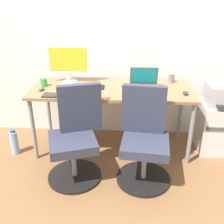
{
  "coord_description": "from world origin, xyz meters",
  "views": [
    {
      "loc": [
        0.16,
        -2.74,
        1.73
      ],
      "look_at": [
        0.0,
        -0.05,
        0.49
      ],
      "focal_mm": 41.85,
      "sensor_mm": 36.0,
      "label": 1
    }
  ],
  "objects_px": {
    "office_chair_left": "(76,138)",
    "printer": "(224,94)",
    "desktop_monitor": "(68,61)",
    "coffee_mug": "(44,82)",
    "office_chair_right": "(144,140)",
    "water_bottle_on_floor": "(14,142)",
    "side_cabinet": "(218,127)",
    "open_laptop": "(144,84)"
  },
  "relations": [
    {
      "from": "water_bottle_on_floor",
      "to": "desktop_monitor",
      "type": "distance_m",
      "value": 1.13
    },
    {
      "from": "office_chair_right",
      "to": "printer",
      "type": "relative_size",
      "value": 2.35
    },
    {
      "from": "water_bottle_on_floor",
      "to": "desktop_monitor",
      "type": "bearing_deg",
      "value": 34.69
    },
    {
      "from": "water_bottle_on_floor",
      "to": "open_laptop",
      "type": "xyz_separation_m",
      "value": [
        1.47,
        0.25,
        0.66
      ]
    },
    {
      "from": "desktop_monitor",
      "to": "office_chair_left",
      "type": "bearing_deg",
      "value": -75.63
    },
    {
      "from": "printer",
      "to": "coffee_mug",
      "type": "height_order",
      "value": "coffee_mug"
    },
    {
      "from": "office_chair_right",
      "to": "desktop_monitor",
      "type": "height_order",
      "value": "desktop_monitor"
    },
    {
      "from": "side_cabinet",
      "to": "printer",
      "type": "bearing_deg",
      "value": -90.0
    },
    {
      "from": "desktop_monitor",
      "to": "office_chair_right",
      "type": "bearing_deg",
      "value": -40.87
    },
    {
      "from": "coffee_mug",
      "to": "printer",
      "type": "bearing_deg",
      "value": -0.22
    },
    {
      "from": "side_cabinet",
      "to": "coffee_mug",
      "type": "bearing_deg",
      "value": 179.81
    },
    {
      "from": "desktop_monitor",
      "to": "open_laptop",
      "type": "distance_m",
      "value": 0.91
    },
    {
      "from": "office_chair_left",
      "to": "desktop_monitor",
      "type": "xyz_separation_m",
      "value": [
        -0.19,
        0.75,
        0.58
      ]
    },
    {
      "from": "side_cabinet",
      "to": "coffee_mug",
      "type": "relative_size",
      "value": 6.29
    },
    {
      "from": "side_cabinet",
      "to": "coffee_mug",
      "type": "xyz_separation_m",
      "value": [
        -2.02,
        0.01,
        0.51
      ]
    },
    {
      "from": "office_chair_left",
      "to": "coffee_mug",
      "type": "relative_size",
      "value": 10.22
    },
    {
      "from": "office_chair_left",
      "to": "water_bottle_on_floor",
      "type": "bearing_deg",
      "value": 157.39
    },
    {
      "from": "coffee_mug",
      "to": "open_laptop",
      "type": "bearing_deg",
      "value": -0.03
    },
    {
      "from": "office_chair_right",
      "to": "coffee_mug",
      "type": "distance_m",
      "value": 1.32
    },
    {
      "from": "desktop_monitor",
      "to": "water_bottle_on_floor",
      "type": "bearing_deg",
      "value": -145.31
    },
    {
      "from": "office_chair_right",
      "to": "water_bottle_on_floor",
      "type": "distance_m",
      "value": 1.53
    },
    {
      "from": "office_chair_right",
      "to": "open_laptop",
      "type": "xyz_separation_m",
      "value": [
        0.01,
        0.58,
        0.38
      ]
    },
    {
      "from": "office_chair_right",
      "to": "printer",
      "type": "distance_m",
      "value": 1.1
    },
    {
      "from": "office_chair_left",
      "to": "desktop_monitor",
      "type": "distance_m",
      "value": 0.97
    },
    {
      "from": "side_cabinet",
      "to": "open_laptop",
      "type": "height_order",
      "value": "open_laptop"
    },
    {
      "from": "printer",
      "to": "water_bottle_on_floor",
      "type": "relative_size",
      "value": 1.29
    },
    {
      "from": "side_cabinet",
      "to": "open_laptop",
      "type": "distance_m",
      "value": 1.03
    },
    {
      "from": "office_chair_left",
      "to": "printer",
      "type": "bearing_deg",
      "value": 20.21
    },
    {
      "from": "side_cabinet",
      "to": "coffee_mug",
      "type": "height_order",
      "value": "coffee_mug"
    },
    {
      "from": "water_bottle_on_floor",
      "to": "coffee_mug",
      "type": "xyz_separation_m",
      "value": [
        0.34,
        0.25,
        0.65
      ]
    },
    {
      "from": "side_cabinet",
      "to": "desktop_monitor",
      "type": "distance_m",
      "value": 1.91
    },
    {
      "from": "office_chair_left",
      "to": "coffee_mug",
      "type": "bearing_deg",
      "value": 127.62
    },
    {
      "from": "office_chair_left",
      "to": "coffee_mug",
      "type": "height_order",
      "value": "office_chair_left"
    },
    {
      "from": "office_chair_right",
      "to": "printer",
      "type": "bearing_deg",
      "value": 32.6
    },
    {
      "from": "office_chair_right",
      "to": "side_cabinet",
      "type": "distance_m",
      "value": 1.08
    },
    {
      "from": "open_laptop",
      "to": "printer",
      "type": "bearing_deg",
      "value": -0.46
    },
    {
      "from": "side_cabinet",
      "to": "open_laptop",
      "type": "relative_size",
      "value": 1.87
    },
    {
      "from": "office_chair_left",
      "to": "printer",
      "type": "distance_m",
      "value": 1.7
    },
    {
      "from": "desktop_monitor",
      "to": "coffee_mug",
      "type": "distance_m",
      "value": 0.37
    },
    {
      "from": "office_chair_left",
      "to": "desktop_monitor",
      "type": "relative_size",
      "value": 1.96
    },
    {
      "from": "office_chair_left",
      "to": "office_chair_right",
      "type": "xyz_separation_m",
      "value": [
        0.67,
        0.0,
        0.0
      ]
    },
    {
      "from": "side_cabinet",
      "to": "water_bottle_on_floor",
      "type": "bearing_deg",
      "value": -174.03
    }
  ]
}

